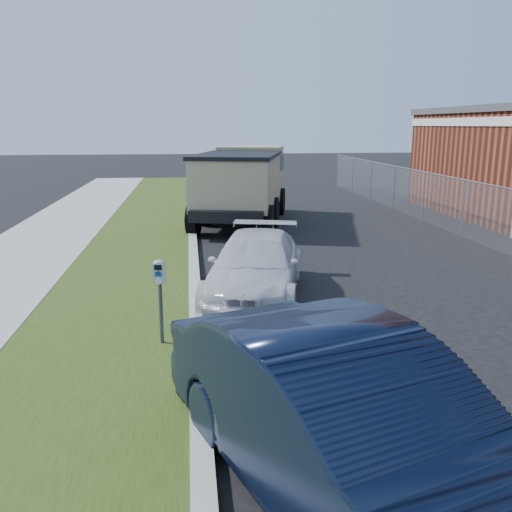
{
  "coord_description": "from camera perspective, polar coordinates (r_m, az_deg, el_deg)",
  "views": [
    {
      "loc": [
        -2.65,
        -9.17,
        3.48
      ],
      "look_at": [
        -1.4,
        1.0,
        1.0
      ],
      "focal_mm": 38.0,
      "sensor_mm": 36.0,
      "label": 1
    }
  ],
  "objects": [
    {
      "name": "navy_sedan",
      "position": [
        5.21,
        9.72,
        -17.3
      ],
      "size": [
        3.35,
        5.28,
        1.64
      ],
      "primitive_type": "imported",
      "rotation": [
        0.0,
        0.0,
        0.35
      ],
      "color": "black",
      "rests_on": "ground"
    },
    {
      "name": "white_wagon",
      "position": [
        11.22,
        -0.15,
        -1.04
      ],
      "size": [
        2.79,
        4.73,
        1.29
      ],
      "primitive_type": "imported",
      "rotation": [
        0.0,
        0.0,
        -0.24
      ],
      "color": "silver",
      "rests_on": "ground"
    },
    {
      "name": "chainlink_fence",
      "position": [
        18.47,
        21.09,
        5.8
      ],
      "size": [
        0.06,
        30.06,
        30.0
      ],
      "color": "slate",
      "rests_on": "ground"
    },
    {
      "name": "ground",
      "position": [
        10.16,
        8.61,
        -6.59
      ],
      "size": [
        120.0,
        120.0,
        0.0
      ],
      "primitive_type": "plane",
      "color": "black",
      "rests_on": "ground"
    },
    {
      "name": "parking_meter",
      "position": [
        8.49,
        -10.1,
        -2.85
      ],
      "size": [
        0.21,
        0.16,
        1.35
      ],
      "rotation": [
        0.0,
        0.0,
        -0.23
      ],
      "color": "#3F4247",
      "rests_on": "ground"
    },
    {
      "name": "dump_truck",
      "position": [
        19.91,
        -1.38,
        7.89
      ],
      "size": [
        4.13,
        7.2,
        2.66
      ],
      "rotation": [
        0.0,
        0.0,
        -0.25
      ],
      "color": "black",
      "rests_on": "ground"
    },
    {
      "name": "streetside",
      "position": [
        12.04,
        -20.76,
        -3.77
      ],
      "size": [
        6.12,
        50.0,
        0.15
      ],
      "color": "gray",
      "rests_on": "ground"
    }
  ]
}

